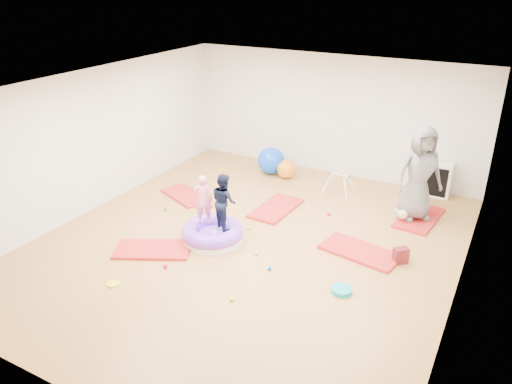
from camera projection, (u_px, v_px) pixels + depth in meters
The scene contains 19 objects.
room at pixel (247, 171), 8.38m from camera, with size 7.01×8.01×2.81m.
gym_mat_front_left at pixel (153, 250), 8.71m from camera, with size 1.30×0.65×0.05m, color red.
gym_mat_mid_left at pixel (185, 195), 10.80m from camera, with size 1.18×0.59×0.05m, color red.
gym_mat_center_back at pixel (276, 208), 10.22m from camera, with size 1.29×0.64×0.05m, color red.
gym_mat_right at pixel (360, 252), 8.64m from camera, with size 1.34×0.67×0.06m, color red.
gym_mat_rear_right at pixel (419, 218), 9.82m from camera, with size 1.32×0.66×0.05m, color red.
inflatable_cushion at pixel (213, 234), 9.00m from camera, with size 1.13×1.13×0.36m.
child_pink at pixel (203, 197), 8.89m from camera, with size 0.34×0.22×0.93m, color pink.
child_navy at pixel (224, 198), 8.73m from camera, with size 0.49×0.39×1.02m, color black.
adult_caregiver at pixel (419, 173), 9.43m from camera, with size 0.90×0.59×1.85m, color #5D5D61.
infant at pixel (404, 213), 9.70m from camera, with size 0.39×0.40×0.23m.
ball_pit_balls at pixel (243, 239), 9.03m from camera, with size 3.09×3.41×0.07m.
exercise_ball_blue at pixel (271, 161), 11.90m from camera, with size 0.65×0.65×0.65m, color blue.
exercise_ball_orange at pixel (287, 169), 11.68m from camera, with size 0.44×0.44×0.44m, color orange.
infant_play_gym at pixel (339, 181), 10.83m from camera, with size 0.60×0.57×0.46m.
cube_shelf at pixel (433, 179), 10.76m from camera, with size 0.74×0.36×0.74m.
balance_disc at pixel (342, 290), 7.59m from camera, with size 0.32×0.32×0.07m, color #0D9AAC.
backpack at pixel (401, 256), 8.31m from camera, with size 0.24×0.15×0.28m, color #B82930.
yellow_toy at pixel (113, 284), 7.78m from camera, with size 0.20×0.20×0.03m, color yellow.
Camera 1 is at (3.85, -6.77, 4.50)m, focal length 35.00 mm.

